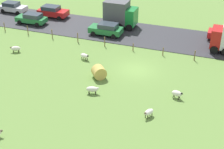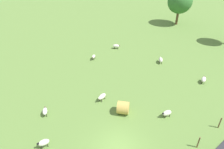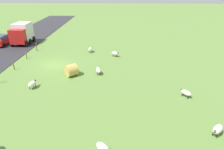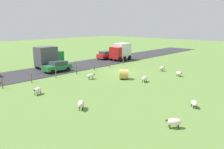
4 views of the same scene
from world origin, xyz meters
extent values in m
plane|color=olive|center=(0.00, 0.00, 0.00)|extent=(160.00, 160.00, 0.00)
ellipsoid|color=silver|center=(0.28, 6.31, 0.50)|extent=(0.77, 1.15, 0.53)
ellipsoid|color=black|center=(0.16, 5.83, 0.62)|extent=(0.24, 0.30, 0.20)
cylinder|color=#2D2823|center=(0.36, 6.00, 0.15)|extent=(0.07, 0.07, 0.30)
cylinder|color=#2D2823|center=(0.07, 6.07, 0.15)|extent=(0.07, 0.07, 0.30)
cylinder|color=#2D2823|center=(0.50, 6.56, 0.15)|extent=(0.07, 0.07, 0.30)
cylinder|color=#2D2823|center=(0.21, 6.63, 0.15)|extent=(0.07, 0.07, 0.30)
ellipsoid|color=silver|center=(-14.70, 7.42, 0.46)|extent=(1.02, 1.09, 0.46)
ellipsoid|color=brown|center=(-14.39, 7.04, 0.56)|extent=(0.30, 0.31, 0.20)
cylinder|color=#2D2823|center=(-14.42, 7.28, 0.14)|extent=(0.07, 0.07, 0.28)
cylinder|color=#2D2823|center=(-14.62, 7.12, 0.14)|extent=(0.07, 0.07, 0.28)
cylinder|color=#2D2823|center=(-14.79, 7.72, 0.14)|extent=(0.07, 0.07, 0.28)
cylinder|color=#2D2823|center=(-14.99, 7.56, 0.14)|extent=(0.07, 0.07, 0.28)
ellipsoid|color=white|center=(-7.80, -3.40, 0.50)|extent=(1.11, 0.89, 0.48)
ellipsoid|color=brown|center=(-8.23, -3.18, 0.61)|extent=(0.31, 0.28, 0.20)
cylinder|color=#2D2823|center=(-8.11, -3.39, 0.16)|extent=(0.07, 0.07, 0.32)
cylinder|color=#2D2823|center=(-7.99, -3.16, 0.16)|extent=(0.07, 0.07, 0.32)
cylinder|color=#2D2823|center=(-7.62, -3.64, 0.16)|extent=(0.07, 0.07, 0.32)
cylinder|color=#2D2823|center=(-7.50, -3.41, 0.16)|extent=(0.07, 0.07, 0.32)
ellipsoid|color=silver|center=(-4.06, -5.13, 0.54)|extent=(0.70, 1.06, 0.54)
ellipsoid|color=black|center=(-4.14, -5.58, 0.66)|extent=(0.22, 0.29, 0.20)
cylinder|color=#2D2823|center=(-3.96, -5.42, 0.17)|extent=(0.07, 0.07, 0.34)
cylinder|color=#2D2823|center=(-4.25, -5.36, 0.17)|extent=(0.07, 0.07, 0.34)
cylinder|color=#2D2823|center=(-3.87, -4.89, 0.17)|extent=(0.07, 0.07, 0.34)
cylinder|color=#2D2823|center=(-4.16, -4.84, 0.17)|extent=(0.07, 0.07, 0.34)
ellipsoid|color=silver|center=(-15.40, 12.49, 0.49)|extent=(1.18, 1.18, 0.54)
ellipsoid|color=brown|center=(-15.02, 12.87, 0.61)|extent=(0.31, 0.31, 0.20)
cylinder|color=#2D2823|center=(-15.28, 12.81, 0.14)|extent=(0.07, 0.07, 0.28)
cylinder|color=#2D2823|center=(-15.07, 12.60, 0.14)|extent=(0.07, 0.07, 0.28)
cylinder|color=#2D2823|center=(-15.72, 12.38, 0.14)|extent=(0.07, 0.07, 0.28)
cylinder|color=#2D2823|center=(-15.51, 12.17, 0.14)|extent=(0.07, 0.07, 0.28)
ellipsoid|color=silver|center=(-6.04, 2.68, 0.50)|extent=(0.83, 1.26, 0.54)
ellipsoid|color=silver|center=(-5.89, 2.15, 0.62)|extent=(0.24, 0.30, 0.20)
cylinder|color=#2D2823|center=(-5.81, 2.41, 0.15)|extent=(0.07, 0.07, 0.30)
cylinder|color=#2D2823|center=(-6.10, 2.33, 0.15)|extent=(0.07, 0.07, 0.30)
cylinder|color=#2D2823|center=(-5.98, 3.02, 0.15)|extent=(0.07, 0.07, 0.30)
cylinder|color=#2D2823|center=(-6.27, 2.95, 0.15)|extent=(0.07, 0.07, 0.30)
ellipsoid|color=silver|center=(-0.72, 14.87, 0.50)|extent=(0.96, 1.25, 0.55)
ellipsoid|color=brown|center=(-0.93, 15.36, 0.62)|extent=(0.27, 0.31, 0.20)
cylinder|color=#2D2823|center=(-0.98, 15.09, 0.15)|extent=(0.07, 0.07, 0.29)
cylinder|color=#2D2823|center=(-0.70, 15.21, 0.15)|extent=(0.07, 0.07, 0.29)
cylinder|color=#2D2823|center=(-0.73, 14.53, 0.15)|extent=(0.07, 0.07, 0.29)
cylinder|color=#2D2823|center=(-0.45, 14.65, 0.15)|extent=(0.07, 0.07, 0.29)
ellipsoid|color=beige|center=(-7.52, 14.57, 0.52)|extent=(1.22, 1.21, 0.55)
ellipsoid|color=silver|center=(-7.91, 14.96, 0.64)|extent=(0.31, 0.31, 0.20)
cylinder|color=#2D2823|center=(-7.86, 14.69, 0.16)|extent=(0.07, 0.07, 0.31)
cylinder|color=#2D2823|center=(-7.64, 14.90, 0.16)|extent=(0.07, 0.07, 0.31)
cylinder|color=#2D2823|center=(-7.40, 14.23, 0.16)|extent=(0.07, 0.07, 0.31)
cylinder|color=#2D2823|center=(-7.19, 14.45, 0.16)|extent=(0.07, 0.07, 0.31)
cylinder|color=tan|center=(-3.00, 3.19, 0.68)|extent=(1.80, 1.81, 1.35)
cylinder|color=brown|center=(-16.54, 30.40, 1.50)|extent=(0.49, 0.49, 3.00)
ellipsoid|color=#336B2D|center=(-16.54, 30.40, 4.81)|extent=(4.99, 4.99, 4.83)
cylinder|color=brown|center=(4.43, 5.42, 0.64)|extent=(0.12, 0.12, 1.27)
cylinder|color=brown|center=(4.43, 9.08, 0.65)|extent=(0.12, 0.12, 1.30)
camera|label=1|loc=(-31.37, -8.56, 17.88)|focal=54.43mm
camera|label=2|loc=(9.06, -7.93, 15.45)|focal=33.32mm
camera|label=3|loc=(-8.42, 23.80, 9.86)|focal=32.09mm
camera|label=4|loc=(-22.61, 26.99, 7.41)|focal=37.10mm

